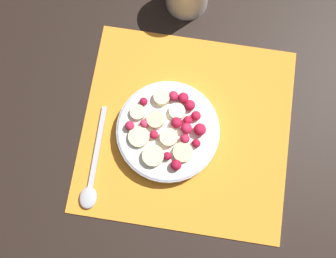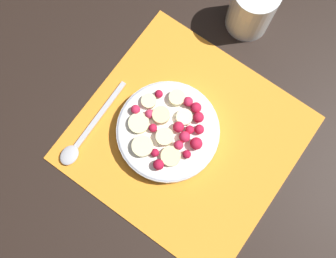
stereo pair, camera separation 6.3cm
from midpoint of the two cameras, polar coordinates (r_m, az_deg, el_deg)
ground_plane at (r=0.67m, az=0.13°, el=-0.68°), size 3.00×3.00×0.00m
placemat at (r=0.67m, az=0.13°, el=-0.63°), size 0.37×0.35×0.01m
fruit_bowl at (r=0.65m, az=-2.72°, el=-0.90°), size 0.18×0.18×0.05m
spoon at (r=0.67m, az=-14.16°, el=-7.89°), size 0.03×0.18×0.01m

